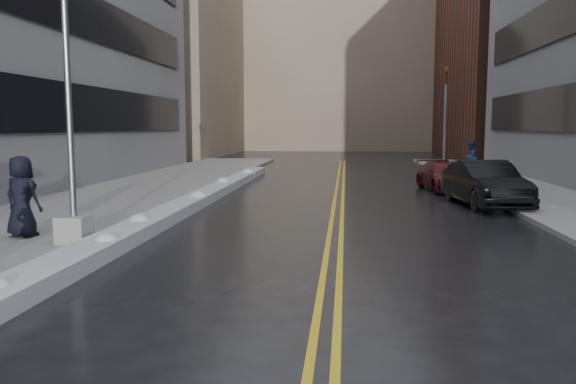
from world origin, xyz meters
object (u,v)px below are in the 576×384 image
(lamppost, at_px, (70,136))
(pedestrian_c, at_px, (22,196))
(fire_hydrant, at_px, (529,191))
(pedestrian_east, at_px, (470,158))
(traffic_signal, at_px, (445,115))
(car_black, at_px, (485,184))
(car_maroon, at_px, (445,176))

(lamppost, distance_m, pedestrian_c, 2.14)
(lamppost, bearing_deg, fire_hydrant, 33.04)
(lamppost, distance_m, pedestrian_east, 23.23)
(traffic_signal, distance_m, pedestrian_c, 25.38)
(fire_hydrant, bearing_deg, car_black, -175.44)
(lamppost, bearing_deg, pedestrian_east, 56.59)
(fire_hydrant, bearing_deg, traffic_signal, 92.05)
(pedestrian_c, bearing_deg, traffic_signal, -108.53)
(pedestrian_east, height_order, car_maroon, pedestrian_east)
(fire_hydrant, bearing_deg, pedestrian_c, -151.53)
(pedestrian_east, distance_m, car_maroon, 7.11)
(lamppost, distance_m, traffic_signal, 24.98)
(fire_hydrant, height_order, traffic_signal, traffic_signal)
(lamppost, bearing_deg, car_maroon, 51.00)
(pedestrian_east, height_order, car_black, pedestrian_east)
(lamppost, height_order, car_black, lamppost)
(fire_hydrant, distance_m, traffic_signal, 14.30)
(traffic_signal, bearing_deg, pedestrian_c, -121.78)
(lamppost, xyz_separation_m, fire_hydrant, (12.30, 8.00, -1.98))
(traffic_signal, height_order, car_maroon, traffic_signal)
(lamppost, height_order, fire_hydrant, lamppost)
(car_black, bearing_deg, pedestrian_east, 73.52)
(fire_hydrant, xyz_separation_m, pedestrian_east, (0.46, 11.35, 0.51))
(traffic_signal, relative_size, car_maroon, 1.41)
(fire_hydrant, distance_m, car_maroon, 5.12)
(pedestrian_c, bearing_deg, pedestrian_east, -113.91)
(lamppost, relative_size, pedestrian_east, 4.20)
(fire_hydrant, xyz_separation_m, car_black, (-1.50, -0.12, 0.24))
(pedestrian_c, bearing_deg, fire_hydrant, -138.28)
(traffic_signal, relative_size, pedestrian_east, 3.30)
(pedestrian_c, bearing_deg, lamppost, 174.65)
(traffic_signal, bearing_deg, pedestrian_east, -70.02)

